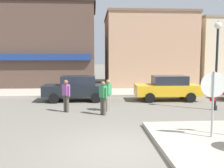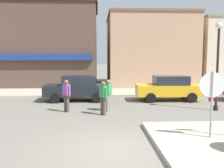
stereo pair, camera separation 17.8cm
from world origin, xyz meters
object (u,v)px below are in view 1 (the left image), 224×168
object	(u,v)px
lamp_post	(217,53)
pedestrian_kerb_side	(66,95)
pedestrian_crossing_near	(108,94)
pedestrian_crossing_far	(103,97)
stop_sign	(213,96)
parked_car_second	(168,88)
parked_car_nearest	(77,88)

from	to	relation	value
lamp_post	pedestrian_kerb_side	world-z (taller)	lamp_post
pedestrian_crossing_near	pedestrian_crossing_far	size ratio (longest dim) A/B	1.00
stop_sign	pedestrian_crossing_far	world-z (taller)	stop_sign
pedestrian_crossing_far	pedestrian_kerb_side	world-z (taller)	same
parked_car_second	pedestrian_kerb_side	distance (m)	6.76
pedestrian_crossing_near	pedestrian_crossing_far	xyz separation A→B (m)	(-0.28, -0.87, 0.00)
parked_car_second	pedestrian_crossing_near	world-z (taller)	pedestrian_crossing_near
stop_sign	pedestrian_kerb_side	world-z (taller)	stop_sign
parked_car_nearest	pedestrian_crossing_far	world-z (taller)	pedestrian_crossing_far
pedestrian_crossing_near	lamp_post	bearing A→B (deg)	-1.43
parked_car_nearest	parked_car_second	size ratio (longest dim) A/B	0.99
parked_car_nearest	pedestrian_crossing_near	xyz separation A→B (m)	(1.80, -3.20, 0.06)
parked_car_second	parked_car_nearest	bearing A→B (deg)	177.90
pedestrian_crossing_far	stop_sign	bearing A→B (deg)	-50.48
stop_sign	pedestrian_crossing_near	xyz separation A→B (m)	(-3.12, 4.99, -0.65)
parked_car_second	pedestrian_crossing_near	distance (m)	4.92
stop_sign	pedestrian_crossing_far	xyz separation A→B (m)	(-3.40, 4.12, -0.65)
lamp_post	pedestrian_kerb_side	distance (m)	7.90
lamp_post	pedestrian_crossing_near	size ratio (longest dim) A/B	2.82
lamp_post	parked_car_nearest	xyz separation A→B (m)	(-7.32, 3.34, -2.15)
lamp_post	parked_car_nearest	size ratio (longest dim) A/B	1.14
stop_sign	pedestrian_kerb_side	xyz separation A→B (m)	(-5.22, 4.89, -0.65)
pedestrian_crossing_far	pedestrian_kerb_side	xyz separation A→B (m)	(-1.82, 0.77, 0.00)
parked_car_second	pedestrian_crossing_far	size ratio (longest dim) A/B	2.51
parked_car_nearest	parked_car_second	distance (m)	5.71
stop_sign	pedestrian_crossing_far	size ratio (longest dim) A/B	1.43
stop_sign	parked_car_nearest	size ratio (longest dim) A/B	0.57
lamp_post	pedestrian_kerb_side	bearing A→B (deg)	179.69
stop_sign	pedestrian_crossing_near	size ratio (longest dim) A/B	1.43
lamp_post	pedestrian_crossing_near	xyz separation A→B (m)	(-5.52, 0.14, -2.09)
parked_car_nearest	pedestrian_kerb_side	xyz separation A→B (m)	(-0.30, -3.29, 0.06)
parked_car_nearest	parked_car_second	xyz separation A→B (m)	(5.71, -0.21, 0.00)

